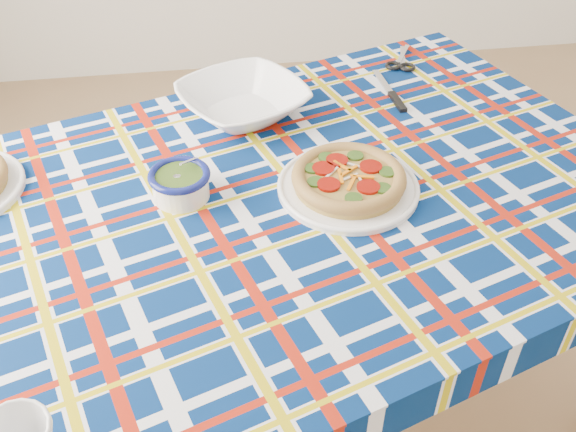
{
  "coord_description": "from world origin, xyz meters",
  "views": [
    {
      "loc": [
        -0.59,
        -1.29,
        1.65
      ],
      "look_at": [
        -0.44,
        -0.3,
        0.81
      ],
      "focal_mm": 40.0,
      "sensor_mm": 36.0,
      "label": 1
    }
  ],
  "objects": [
    {
      "name": "main_focaccia_plate",
      "position": [
        -0.3,
        -0.2,
        0.83
      ],
      "size": [
        0.39,
        0.39,
        0.06
      ],
      "primitive_type": null,
      "rotation": [
        0.0,
        0.0,
        0.27
      ],
      "color": "#A28039",
      "rests_on": "tablecloth"
    },
    {
      "name": "floor",
      "position": [
        0.0,
        0.0,
        0.0
      ],
      "size": [
        4.0,
        4.0,
        0.0
      ],
      "primitive_type": "plane",
      "color": "#906E4A",
      "rests_on": "ground"
    },
    {
      "name": "serving_bowl",
      "position": [
        -0.49,
        0.15,
        0.83
      ],
      "size": [
        0.41,
        0.41,
        0.08
      ],
      "primitive_type": "imported",
      "rotation": [
        0.0,
        0.0,
        0.46
      ],
      "color": "white",
      "rests_on": "tablecloth"
    },
    {
      "name": "tablecloth",
      "position": [
        -0.47,
        -0.22,
        0.74
      ],
      "size": [
        1.97,
        1.57,
        0.11
      ],
      "primitive_type": null,
      "rotation": [
        0.0,
        0.0,
        0.32
      ],
      "color": "#041F51",
      "rests_on": "dining_table"
    },
    {
      "name": "pesto_bowl",
      "position": [
        -0.66,
        -0.18,
        0.83
      ],
      "size": [
        0.17,
        0.17,
        0.08
      ],
      "primitive_type": null,
      "rotation": [
        0.0,
        0.0,
        0.31
      ],
      "color": "#253D10",
      "rests_on": "tablecloth"
    },
    {
      "name": "kitchen_scissors",
      "position": [
        0.0,
        0.4,
        0.8
      ],
      "size": [
        0.16,
        0.21,
        0.02
      ],
      "primitive_type": null,
      "rotation": [
        0.0,
        0.0,
        1.19
      ],
      "color": "silver",
      "rests_on": "tablecloth"
    },
    {
      "name": "table_knife",
      "position": [
        -0.09,
        0.25,
        0.8
      ],
      "size": [
        0.04,
        0.25,
        0.01
      ],
      "primitive_type": null,
      "rotation": [
        0.0,
        0.0,
        1.64
      ],
      "color": "silver",
      "rests_on": "tablecloth"
    },
    {
      "name": "dining_table",
      "position": [
        -0.47,
        -0.22,
        0.71
      ],
      "size": [
        1.93,
        1.53,
        0.79
      ],
      "rotation": [
        0.0,
        0.0,
        0.32
      ],
      "color": "brown",
      "rests_on": "floor"
    }
  ]
}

